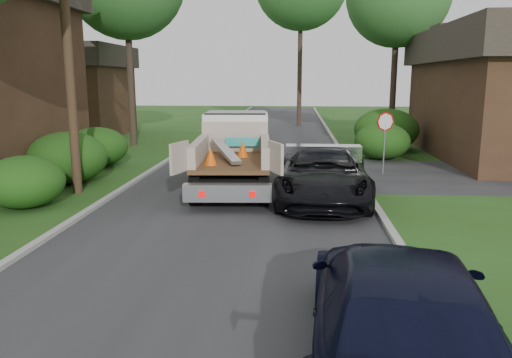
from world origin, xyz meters
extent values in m
plane|color=#264714|center=(0.00, 0.00, 0.00)|extent=(120.00, 120.00, 0.00)
cube|color=#28282B|center=(0.00, 10.00, 0.00)|extent=(8.00, 90.00, 0.02)
cube|color=#9E9E99|center=(-4.10, 10.00, 0.06)|extent=(0.20, 90.00, 0.12)
cube|color=#9E9E99|center=(4.10, 10.00, 0.06)|extent=(0.20, 90.00, 0.12)
cylinder|color=slate|center=(5.20, 9.00, 1.00)|extent=(0.06, 0.06, 2.00)
cylinder|color=#B20A0A|center=(5.20, 9.00, 2.10)|extent=(0.71, 0.32, 0.76)
cylinder|color=#382619|center=(-5.50, 5.00, 5.00)|extent=(0.30, 0.30, 10.00)
cube|color=#3B2418|center=(-13.50, 22.00, 2.25)|extent=(7.00, 7.00, 4.50)
cube|color=#332B26|center=(-13.50, 22.00, 5.20)|extent=(7.56, 7.56, 1.40)
cube|color=#332B26|center=(-13.50, 22.00, 5.90)|extent=(1.05, 7.56, 0.20)
ellipsoid|color=#103D0E|center=(-6.20, 3.00, 0.77)|extent=(2.34, 2.34, 1.53)
ellipsoid|color=#103D0E|center=(-6.50, 6.50, 0.94)|extent=(2.86, 2.86, 1.87)
ellipsoid|color=#103D0E|center=(-6.80, 10.00, 0.85)|extent=(2.60, 2.60, 1.70)
ellipsoid|color=#103D0E|center=(5.80, 13.00, 0.85)|extent=(2.60, 2.60, 1.70)
ellipsoid|color=#103D0E|center=(6.50, 16.00, 1.10)|extent=(3.38, 3.38, 2.21)
cylinder|color=#2D2119|center=(-7.50, 17.00, 4.50)|extent=(0.36, 0.36, 9.00)
cylinder|color=#2D2119|center=(7.50, 20.00, 4.25)|extent=(0.36, 0.36, 8.50)
cylinder|color=#2D2119|center=(2.00, 30.00, 5.50)|extent=(0.36, 0.36, 11.00)
cylinder|color=black|center=(-1.52, 7.74, 0.49)|extent=(0.39, 0.99, 0.97)
cylinder|color=black|center=(0.52, 7.88, 0.49)|extent=(0.39, 0.99, 0.97)
cylinder|color=black|center=(-1.24, 3.65, 0.49)|extent=(0.39, 0.99, 0.97)
cylinder|color=black|center=(0.80, 3.79, 0.49)|extent=(0.39, 0.99, 0.97)
cube|color=black|center=(-0.37, 5.87, 0.67)|extent=(2.58, 6.39, 0.26)
cube|color=white|center=(-0.52, 8.13, 1.62)|extent=(2.50, 2.10, 1.67)
cube|color=black|center=(-0.52, 8.13, 2.21)|extent=(2.33, 1.93, 0.59)
cube|color=#472D19|center=(-0.32, 5.12, 1.08)|extent=(2.64, 4.04, 0.13)
cube|color=beige|center=(-0.45, 7.06, 1.67)|extent=(2.38, 0.27, 1.08)
cube|color=beige|center=(-1.39, 5.05, 1.46)|extent=(0.52, 3.68, 0.65)
cube|color=beige|center=(0.76, 5.19, 1.46)|extent=(0.52, 3.68, 0.65)
cube|color=silver|center=(-0.16, 2.81, 0.59)|extent=(2.50, 0.55, 0.49)
cube|color=#B20505|center=(-0.84, 2.56, 0.59)|extent=(0.18, 0.05, 0.17)
cube|color=#B20505|center=(0.56, 2.66, 0.59)|extent=(0.18, 0.05, 0.17)
cube|color=beige|center=(-1.51, 2.87, 1.56)|extent=(0.35, 0.96, 0.86)
cube|color=beige|center=(1.18, 3.06, 1.56)|extent=(0.47, 0.92, 0.86)
cube|color=silver|center=(-0.54, 5.21, 1.45)|extent=(1.34, 2.71, 0.50)
cone|color=#F2590A|center=(-0.84, 4.11, 1.41)|extent=(0.41, 0.41, 0.54)
cone|color=#F2590A|center=(-0.04, 5.79, 1.41)|extent=(0.41, 0.41, 0.54)
cube|color=#148C84|center=(-0.16, 6.81, 1.52)|extent=(1.19, 0.19, 0.30)
imported|color=black|center=(2.60, 4.50, 0.82)|extent=(3.02, 6.06, 1.65)
imported|color=black|center=(3.07, -4.68, 0.82)|extent=(2.82, 5.85, 1.64)
camera|label=1|loc=(1.71, -10.72, 3.72)|focal=35.00mm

